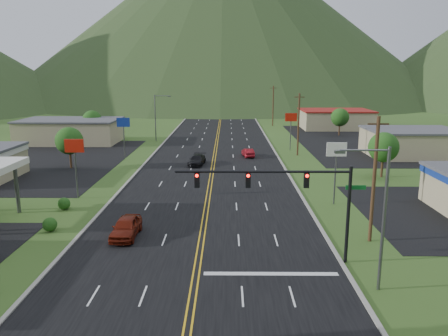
{
  "coord_description": "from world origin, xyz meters",
  "views": [
    {
      "loc": [
        2.08,
        -15.01,
        13.22
      ],
      "look_at": [
        1.76,
        24.71,
        4.5
      ],
      "focal_mm": 35.0,
      "sensor_mm": 36.0,
      "label": 1
    }
  ],
  "objects_px": {
    "car_red_far": "(248,153)",
    "car_red_near": "(126,227)",
    "streetlight_west": "(157,115)",
    "streetlight_east": "(379,210)",
    "traffic_signal": "(291,190)",
    "car_dark_mid": "(197,160)"
  },
  "relations": [
    {
      "from": "car_red_far",
      "to": "streetlight_west",
      "type": "bearing_deg",
      "value": -53.27
    },
    {
      "from": "car_red_far",
      "to": "car_red_near",
      "type": "bearing_deg",
      "value": 62.33
    },
    {
      "from": "streetlight_east",
      "to": "car_red_near",
      "type": "height_order",
      "value": "streetlight_east"
    },
    {
      "from": "streetlight_west",
      "to": "car_red_near",
      "type": "relative_size",
      "value": 1.86
    },
    {
      "from": "car_red_near",
      "to": "car_red_far",
      "type": "distance_m",
      "value": 36.73
    },
    {
      "from": "traffic_signal",
      "to": "car_red_far",
      "type": "height_order",
      "value": "traffic_signal"
    },
    {
      "from": "traffic_signal",
      "to": "streetlight_west",
      "type": "relative_size",
      "value": 1.46
    },
    {
      "from": "streetlight_east",
      "to": "car_dark_mid",
      "type": "relative_size",
      "value": 1.82
    },
    {
      "from": "streetlight_west",
      "to": "car_dark_mid",
      "type": "bearing_deg",
      "value": -67.81
    },
    {
      "from": "traffic_signal",
      "to": "car_red_near",
      "type": "distance_m",
      "value": 14.25
    },
    {
      "from": "traffic_signal",
      "to": "car_dark_mid",
      "type": "distance_m",
      "value": 34.58
    },
    {
      "from": "streetlight_east",
      "to": "car_red_far",
      "type": "bearing_deg",
      "value": 97.59
    },
    {
      "from": "streetlight_east",
      "to": "traffic_signal",
      "type": "bearing_deg",
      "value": 139.61
    },
    {
      "from": "car_red_near",
      "to": "car_red_far",
      "type": "height_order",
      "value": "car_red_near"
    },
    {
      "from": "car_dark_mid",
      "to": "streetlight_east",
      "type": "bearing_deg",
      "value": -62.39
    },
    {
      "from": "traffic_signal",
      "to": "car_dark_mid",
      "type": "relative_size",
      "value": 2.65
    },
    {
      "from": "traffic_signal",
      "to": "car_dark_mid",
      "type": "xyz_separation_m",
      "value": [
        -8.83,
        33.11,
        -4.61
      ]
    },
    {
      "from": "streetlight_east",
      "to": "streetlight_west",
      "type": "relative_size",
      "value": 1.0
    },
    {
      "from": "streetlight_west",
      "to": "car_red_near",
      "type": "xyz_separation_m",
      "value": [
        5.48,
        -51.31,
        -4.36
      ]
    },
    {
      "from": "streetlight_west",
      "to": "car_red_near",
      "type": "distance_m",
      "value": 51.79
    },
    {
      "from": "car_red_near",
      "to": "car_dark_mid",
      "type": "height_order",
      "value": "car_red_near"
    },
    {
      "from": "streetlight_west",
      "to": "car_dark_mid",
      "type": "distance_m",
      "value": 25.12
    }
  ]
}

